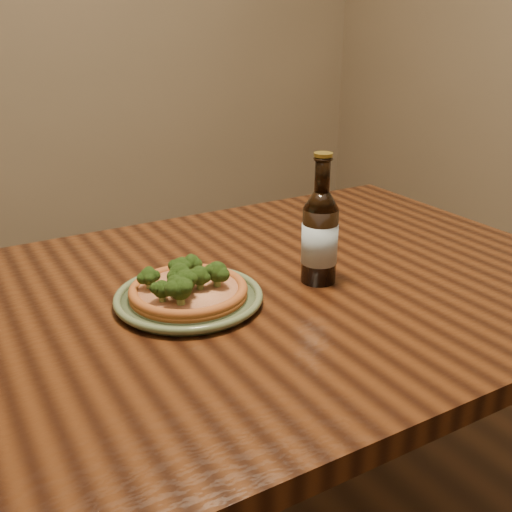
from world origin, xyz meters
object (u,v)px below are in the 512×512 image
table (187,350)px  pizza (188,288)px  plate (189,298)px  beer_bottle (320,236)px

table → pizza: 0.12m
pizza → plate: bearing=35.9°
plate → table: bearing=-173.0°
plate → beer_bottle: bearing=-8.4°
table → plate: size_ratio=6.10×
table → beer_bottle: (0.26, -0.04, 0.18)m
plate → beer_bottle: 0.27m
table → beer_bottle: 0.32m
table → beer_bottle: bearing=-7.9°
pizza → beer_bottle: beer_bottle is taller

